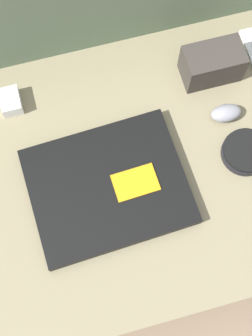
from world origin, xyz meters
The scene contains 7 objects.
ground_plane centered at (0.00, 0.00, 0.00)m, with size 8.00×8.00×0.00m, color #7A6651.
couch_seat centered at (0.00, 0.00, 0.07)m, with size 1.08×0.62×0.13m.
laptop centered at (-0.05, -0.03, 0.14)m, with size 0.33×0.27×0.03m.
computer_mouse centered at (0.24, 0.07, 0.15)m, with size 0.07×0.04×0.03m.
speaker_puck centered at (0.25, -0.03, 0.15)m, with size 0.10×0.10×0.03m.
camera_pouch centered at (0.24, 0.18, 0.17)m, with size 0.13×0.08×0.08m.
charger_brick centered at (-0.20, 0.21, 0.15)m, with size 0.04×0.06×0.03m.
Camera 1 is at (-0.08, -0.30, 1.07)m, focal length 50.00 mm.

